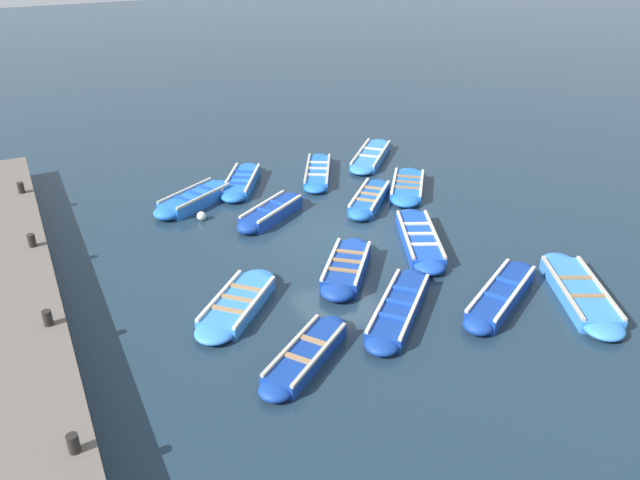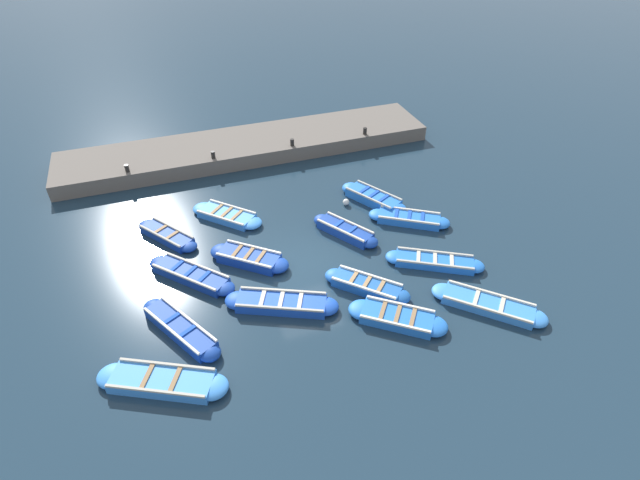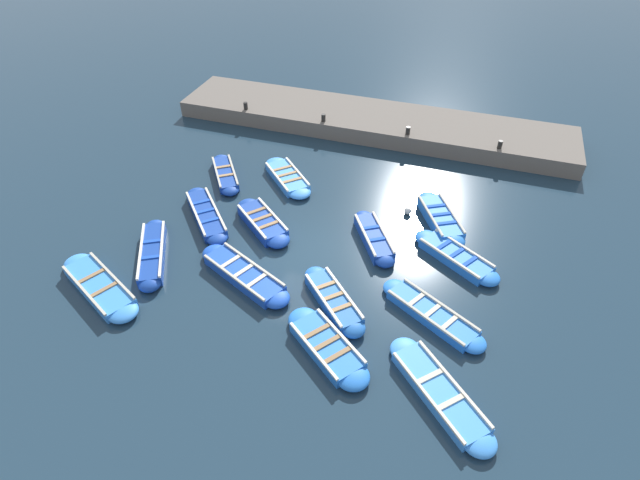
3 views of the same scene
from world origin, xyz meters
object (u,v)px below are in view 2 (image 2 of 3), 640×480
at_px(boat_outer_left, 181,329).
at_px(boat_inner_gap, 162,381).
at_px(boat_far_corner, 409,219).
at_px(boat_mid_row, 345,231).
at_px(boat_broadside, 367,286).
at_px(boat_tucked, 249,258).
at_px(boat_drifting, 488,305).
at_px(boat_stern_in, 167,235).
at_px(boat_near_quay, 373,198).
at_px(bollard_north, 127,168).
at_px(boat_centre, 281,303).
at_px(bollard_mid_south, 292,142).
at_px(bollard_mid_north, 213,155).
at_px(boat_end_of_row, 227,215).
at_px(buoy_orange_near, 346,202).
at_px(boat_alongside, 191,275).
at_px(bollard_south, 365,131).
at_px(boat_outer_right, 397,318).
at_px(boat_bow_out, 434,261).

relative_size(boat_outer_left, boat_inner_gap, 0.90).
distance_m(boat_outer_left, boat_far_corner, 10.48).
height_order(boat_mid_row, boat_broadside, boat_mid_row).
bearing_deg(boat_far_corner, boat_tucked, -86.94).
xyz_separation_m(boat_drifting, boat_tucked, (-5.14, -7.28, 0.05)).
bearing_deg(boat_inner_gap, boat_stern_in, 173.32).
bearing_deg(boat_outer_left, boat_near_quay, 119.10).
xyz_separation_m(boat_outer_left, bollard_north, (-10.21, -1.13, 0.73)).
relative_size(boat_centre, bollard_mid_south, 11.39).
xyz_separation_m(boat_broadside, bollard_mid_north, (-10.32, -3.70, 0.74)).
relative_size(boat_near_quay, boat_drifting, 0.98).
distance_m(boat_end_of_row, buoy_orange_near, 5.31).
bearing_deg(boat_drifting, bollard_mid_north, -149.77).
height_order(boat_near_quay, boat_broadside, boat_near_quay).
bearing_deg(bollard_north, bollard_mid_south, 90.00).
relative_size(boat_outer_left, boat_stern_in, 1.19).
relative_size(boat_alongside, boat_drifting, 0.96).
distance_m(bollard_south, buoy_orange_near, 5.82).
bearing_deg(boat_broadside, boat_end_of_row, -147.30).
height_order(boat_far_corner, bollard_mid_north, bollard_mid_north).
bearing_deg(boat_stern_in, boat_inner_gap, -6.68).
height_order(boat_mid_row, boat_stern_in, boat_mid_row).
relative_size(boat_outer_left, boat_end_of_row, 1.17).
height_order(boat_outer_right, bollard_mid_south, bollard_mid_south).
bearing_deg(bollard_south, boat_tucked, -47.18).
bearing_deg(boat_bow_out, boat_broadside, -81.90).
bearing_deg(bollard_mid_south, boat_inner_gap, -32.35).
bearing_deg(boat_tucked, boat_broadside, 51.57).
distance_m(boat_mid_row, buoy_orange_near, 2.22).
bearing_deg(boat_mid_row, boat_centre, -48.72).
xyz_separation_m(boat_outer_left, boat_near_quay, (-5.11, 9.18, 0.01)).
height_order(boat_end_of_row, boat_tucked, boat_tucked).
xyz_separation_m(boat_mid_row, boat_centre, (3.18, -3.62, -0.02)).
distance_m(boat_drifting, boat_tucked, 8.91).
height_order(bollard_mid_north, bollard_south, same).
relative_size(boat_broadside, boat_drifting, 0.82).
distance_m(boat_bow_out, bollard_mid_north, 11.98).
bearing_deg(bollard_south, bollard_north, -90.00).
bearing_deg(boat_broadside, boat_outer_left, -90.97).
bearing_deg(boat_centre, boat_mid_row, 131.28).
bearing_deg(boat_bow_out, bollard_mid_north, -145.83).
xyz_separation_m(boat_mid_row, bollard_mid_south, (-6.97, -0.16, 0.73)).
relative_size(boat_near_quay, bollard_south, 9.71).
bearing_deg(boat_alongside, boat_tucked, 95.25).
height_order(boat_stern_in, boat_drifting, boat_stern_in).
height_order(boat_stern_in, boat_tucked, boat_tucked).
height_order(boat_end_of_row, boat_inner_gap, boat_inner_gap).
xyz_separation_m(boat_centre, boat_outer_right, (1.93, 3.50, -0.01)).
relative_size(boat_far_corner, bollard_north, 9.62).
height_order(boat_far_corner, boat_stern_in, boat_far_corner).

